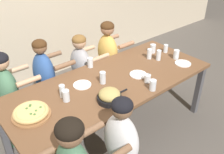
{
  "coord_description": "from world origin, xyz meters",
  "views": [
    {
      "loc": [
        -1.55,
        -1.86,
        2.3
      ],
      "look_at": [
        0.0,
        0.0,
        0.83
      ],
      "focal_mm": 40.0,
      "sensor_mm": 36.0,
      "label": 1
    }
  ],
  "objects": [
    {
      "name": "skillet_bowl",
      "position": [
        -0.27,
        -0.28,
        0.84
      ],
      "size": [
        0.36,
        0.25,
        0.14
      ],
      "color": "black",
      "rests_on": "dining_table"
    },
    {
      "name": "drinking_glass_i",
      "position": [
        0.74,
        0.12,
        0.84
      ],
      "size": [
        0.06,
        0.06,
        0.14
      ],
      "color": "silver",
      "rests_on": "dining_table"
    },
    {
      "name": "cocktail_glass_blue",
      "position": [
        0.29,
        -0.27,
        0.82
      ],
      "size": [
        0.07,
        0.07,
        0.11
      ],
      "color": "silver",
      "rests_on": "dining_table"
    },
    {
      "name": "drinking_glass_c",
      "position": [
        -0.59,
        0.09,
        0.84
      ],
      "size": [
        0.06,
        0.06,
        0.14
      ],
      "color": "silver",
      "rests_on": "dining_table"
    },
    {
      "name": "empty_plate_b",
      "position": [
        0.32,
        -0.1,
        0.79
      ],
      "size": [
        0.21,
        0.21,
        0.02
      ],
      "color": "white",
      "rests_on": "dining_table"
    },
    {
      "name": "diner_far_center",
      "position": [
        0.05,
        0.72,
        0.5
      ],
      "size": [
        0.51,
        0.4,
        1.1
      ],
      "rotation": [
        0.0,
        0.0,
        -1.57
      ],
      "color": "#99999E",
      "rests_on": "ground"
    },
    {
      "name": "drinking_glass_h",
      "position": [
        -0.6,
        0.01,
        0.83
      ],
      "size": [
        0.07,
        0.07,
        0.12
      ],
      "color": "silver",
      "rests_on": "dining_table"
    },
    {
      "name": "drinking_glass_a",
      "position": [
        -0.0,
        0.42,
        0.84
      ],
      "size": [
        0.07,
        0.07,
        0.13
      ],
      "color": "silver",
      "rests_on": "dining_table"
    },
    {
      "name": "drinking_glass_e",
      "position": [
        0.8,
        0.01,
        0.84
      ],
      "size": [
        0.06,
        0.06,
        0.14
      ],
      "color": "silver",
      "rests_on": "dining_table"
    },
    {
      "name": "dining_table",
      "position": [
        0.0,
        0.0,
        0.71
      ],
      "size": [
        2.47,
        1.0,
        0.78
      ],
      "color": "brown",
      "rests_on": "ground"
    },
    {
      "name": "drinking_glass_g",
      "position": [
        -0.11,
        0.03,
        0.85
      ],
      "size": [
        0.07,
        0.07,
        0.14
      ],
      "color": "silver",
      "rests_on": "dining_table"
    },
    {
      "name": "diner_far_midleft",
      "position": [
        -0.49,
        0.72,
        0.53
      ],
      "size": [
        0.51,
        0.4,
        1.19
      ],
      "rotation": [
        0.0,
        0.0,
        -1.57
      ],
      "color": "#2D5193",
      "rests_on": "ground"
    },
    {
      "name": "drinking_glass_f",
      "position": [
        1.06,
        0.1,
        0.83
      ],
      "size": [
        0.06,
        0.06,
        0.11
      ],
      "color": "silver",
      "rests_on": "dining_table"
    },
    {
      "name": "drinking_glass_j",
      "position": [
        1.01,
        -0.12,
        0.84
      ],
      "size": [
        0.08,
        0.08,
        0.12
      ],
      "color": "silver",
      "rests_on": "dining_table"
    },
    {
      "name": "drinking_glass_d",
      "position": [
        0.91,
        0.21,
        0.83
      ],
      "size": [
        0.08,
        0.08,
        0.12
      ],
      "color": "silver",
      "rests_on": "dining_table"
    },
    {
      "name": "pizza_board_main",
      "position": [
        -0.97,
        0.01,
        0.81
      ],
      "size": [
        0.36,
        0.36,
        0.07
      ],
      "color": "#996B42",
      "rests_on": "dining_table"
    },
    {
      "name": "empty_plate_a",
      "position": [
        0.96,
        -0.27,
        0.79
      ],
      "size": [
        0.2,
        0.2,
        0.02
      ],
      "color": "white",
      "rests_on": "dining_table"
    },
    {
      "name": "empty_plate_c",
      "position": [
        -0.32,
        0.14,
        0.79
      ],
      "size": [
        0.2,
        0.2,
        0.02
      ],
      "color": "white",
      "rests_on": "dining_table"
    },
    {
      "name": "drinking_glass_b",
      "position": [
        0.22,
        -0.42,
        0.83
      ],
      "size": [
        0.07,
        0.07,
        0.12
      ],
      "color": "silver",
      "rests_on": "dining_table"
    },
    {
      "name": "diner_far_midright",
      "position": [
        0.52,
        0.72,
        0.54
      ],
      "size": [
        0.51,
        0.4,
        1.18
      ],
      "rotation": [
        0.0,
        0.0,
        -1.57
      ],
      "color": "gold",
      "rests_on": "ground"
    },
    {
      "name": "ground_plane",
      "position": [
        0.0,
        0.0,
        0.0
      ],
      "size": [
        18.0,
        18.0,
        0.0
      ],
      "primitive_type": "plane",
      "color": "#514C47",
      "rests_on": "ground"
    },
    {
      "name": "diner_far_left",
      "position": [
        -0.96,
        0.72,
        0.54
      ],
      "size": [
        0.51,
        0.4,
        1.16
      ],
      "rotation": [
        0.0,
        0.0,
        -1.57
      ],
      "color": "#477556",
      "rests_on": "ground"
    }
  ]
}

